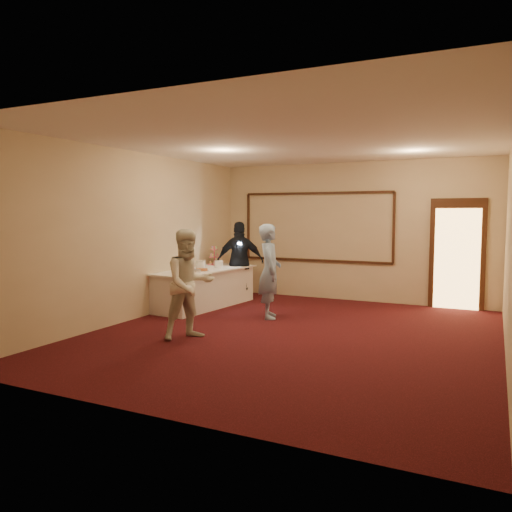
{
  "coord_description": "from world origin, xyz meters",
  "views": [
    {
      "loc": [
        2.82,
        -7.17,
        1.9
      ],
      "look_at": [
        -0.98,
        0.73,
        1.15
      ],
      "focal_mm": 35.0,
      "sensor_mm": 36.0,
      "label": 1
    }
  ],
  "objects_px": {
    "tart": "(202,270)",
    "woman": "(189,284)",
    "cupcake_stand": "(214,257)",
    "plate_stack_b": "(219,264)",
    "buffet_table": "(204,288)",
    "pavlova_tray": "(187,270)",
    "plate_stack_a": "(201,265)",
    "man": "(270,271)",
    "guest": "(240,261)"
  },
  "relations": [
    {
      "from": "tart",
      "to": "woman",
      "type": "height_order",
      "value": "woman"
    },
    {
      "from": "cupcake_stand",
      "to": "woman",
      "type": "xyz_separation_m",
      "value": [
        1.44,
        -3.19,
        -0.1
      ]
    },
    {
      "from": "plate_stack_b",
      "to": "tart",
      "type": "xyz_separation_m",
      "value": [
        0.01,
        -0.67,
        -0.05
      ]
    },
    {
      "from": "plate_stack_b",
      "to": "cupcake_stand",
      "type": "bearing_deg",
      "value": 128.06
    },
    {
      "from": "buffet_table",
      "to": "tart",
      "type": "xyz_separation_m",
      "value": [
        0.17,
        -0.34,
        0.41
      ]
    },
    {
      "from": "pavlova_tray",
      "to": "plate_stack_a",
      "type": "height_order",
      "value": "pavlova_tray"
    },
    {
      "from": "cupcake_stand",
      "to": "plate_stack_b",
      "type": "relative_size",
      "value": 2.49
    },
    {
      "from": "buffet_table",
      "to": "pavlova_tray",
      "type": "distance_m",
      "value": 0.91
    },
    {
      "from": "man",
      "to": "guest",
      "type": "distance_m",
      "value": 1.86
    },
    {
      "from": "cupcake_stand",
      "to": "buffet_table",
      "type": "bearing_deg",
      "value": -73.68
    },
    {
      "from": "cupcake_stand",
      "to": "tart",
      "type": "distance_m",
      "value": 1.28
    },
    {
      "from": "plate_stack_a",
      "to": "man",
      "type": "bearing_deg",
      "value": -12.68
    },
    {
      "from": "woman",
      "to": "guest",
      "type": "bearing_deg",
      "value": 45.3
    },
    {
      "from": "cupcake_stand",
      "to": "woman",
      "type": "bearing_deg",
      "value": -65.78
    },
    {
      "from": "tart",
      "to": "guest",
      "type": "height_order",
      "value": "guest"
    },
    {
      "from": "plate_stack_a",
      "to": "woman",
      "type": "distance_m",
      "value": 2.59
    },
    {
      "from": "woman",
      "to": "plate_stack_a",
      "type": "bearing_deg",
      "value": 59.4
    },
    {
      "from": "cupcake_stand",
      "to": "plate_stack_b",
      "type": "xyz_separation_m",
      "value": [
        0.42,
        -0.53,
        -0.09
      ]
    },
    {
      "from": "cupcake_stand",
      "to": "woman",
      "type": "height_order",
      "value": "woman"
    },
    {
      "from": "guest",
      "to": "buffet_table",
      "type": "bearing_deg",
      "value": 42.45
    },
    {
      "from": "buffet_table",
      "to": "man",
      "type": "bearing_deg",
      "value": -14.5
    },
    {
      "from": "cupcake_stand",
      "to": "guest",
      "type": "bearing_deg",
      "value": 3.87
    },
    {
      "from": "plate_stack_a",
      "to": "woman",
      "type": "xyz_separation_m",
      "value": [
        1.23,
        -2.28,
        -0.02
      ]
    },
    {
      "from": "man",
      "to": "guest",
      "type": "bearing_deg",
      "value": 17.9
    },
    {
      "from": "buffet_table",
      "to": "tart",
      "type": "height_order",
      "value": "tart"
    },
    {
      "from": "cupcake_stand",
      "to": "tart",
      "type": "xyz_separation_m",
      "value": [
        0.42,
        -1.2,
        -0.14
      ]
    },
    {
      "from": "tart",
      "to": "man",
      "type": "xyz_separation_m",
      "value": [
        1.49,
        -0.09,
        0.06
      ]
    },
    {
      "from": "buffet_table",
      "to": "pavlova_tray",
      "type": "xyz_separation_m",
      "value": [
        0.12,
        -0.78,
        0.46
      ]
    },
    {
      "from": "plate_stack_b",
      "to": "guest",
      "type": "distance_m",
      "value": 0.61
    },
    {
      "from": "tart",
      "to": "woman",
      "type": "bearing_deg",
      "value": -63.02
    },
    {
      "from": "plate_stack_a",
      "to": "man",
      "type": "height_order",
      "value": "man"
    },
    {
      "from": "pavlova_tray",
      "to": "man",
      "type": "xyz_separation_m",
      "value": [
        1.54,
        0.35,
        0.01
      ]
    },
    {
      "from": "woman",
      "to": "guest",
      "type": "relative_size",
      "value": 0.97
    },
    {
      "from": "cupcake_stand",
      "to": "guest",
      "type": "relative_size",
      "value": 0.26
    },
    {
      "from": "guest",
      "to": "plate_stack_a",
      "type": "bearing_deg",
      "value": 41.13
    },
    {
      "from": "plate_stack_b",
      "to": "woman",
      "type": "xyz_separation_m",
      "value": [
        1.02,
        -2.66,
        -0.01
      ]
    },
    {
      "from": "tart",
      "to": "pavlova_tray",
      "type": "bearing_deg",
      "value": -96.33
    },
    {
      "from": "buffet_table",
      "to": "plate_stack_a",
      "type": "bearing_deg",
      "value": -134.09
    },
    {
      "from": "plate_stack_a",
      "to": "plate_stack_b",
      "type": "height_order",
      "value": "plate_stack_a"
    },
    {
      "from": "plate_stack_b",
      "to": "guest",
      "type": "height_order",
      "value": "guest"
    },
    {
      "from": "pavlova_tray",
      "to": "plate_stack_b",
      "type": "relative_size",
      "value": 2.65
    },
    {
      "from": "cupcake_stand",
      "to": "woman",
      "type": "relative_size",
      "value": 0.27
    },
    {
      "from": "buffet_table",
      "to": "cupcake_stand",
      "type": "distance_m",
      "value": 1.05
    },
    {
      "from": "tart",
      "to": "man",
      "type": "distance_m",
      "value": 1.5
    },
    {
      "from": "plate_stack_b",
      "to": "buffet_table",
      "type": "bearing_deg",
      "value": -116.13
    },
    {
      "from": "buffet_table",
      "to": "cupcake_stand",
      "type": "xyz_separation_m",
      "value": [
        -0.25,
        0.86,
        0.54
      ]
    },
    {
      "from": "guest",
      "to": "man",
      "type": "bearing_deg",
      "value": 108.74
    },
    {
      "from": "buffet_table",
      "to": "plate_stack_a",
      "type": "relative_size",
      "value": 12.7
    },
    {
      "from": "man",
      "to": "guest",
      "type": "height_order",
      "value": "guest"
    },
    {
      "from": "plate_stack_b",
      "to": "man",
      "type": "distance_m",
      "value": 1.69
    }
  ]
}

